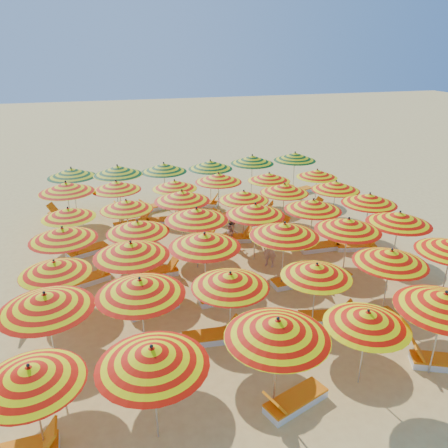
{
  "coord_description": "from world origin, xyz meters",
  "views": [
    {
      "loc": [
        -4.44,
        -15.19,
        8.3
      ],
      "look_at": [
        0.0,
        0.5,
        1.6
      ],
      "focal_mm": 35.0,
      "sensor_mm": 36.0,
      "label": 1
    }
  ],
  "objects_px": {
    "lounger_29": "(203,203)",
    "lounger_30": "(300,191)",
    "umbrella_9": "(317,271)",
    "lounger_23": "(229,216)",
    "lounger_17": "(87,251)",
    "umbrella_15": "(284,230)",
    "umbrella_7": "(140,287)",
    "umbrella_32": "(175,185)",
    "umbrella_33": "(218,178)",
    "umbrella_38": "(164,168)",
    "umbrella_19": "(138,227)",
    "lounger_25": "(307,208)",
    "umbrella_21": "(255,210)",
    "beachgoer_a": "(270,249)",
    "umbrella_17": "(399,218)",
    "lounger_19": "(233,238)",
    "umbrella_6": "(45,302)",
    "lounger_13": "(88,279)",
    "lounger_26": "(65,214)",
    "umbrella_14": "(205,240)",
    "umbrella_40": "(252,160)",
    "lounger_21": "(132,223)",
    "lounger_22": "(166,220)",
    "beachgoer_b": "(233,231)",
    "lounger_4": "(212,336)",
    "umbrella_4": "(445,301)",
    "umbrella_34": "(269,177)",
    "lounger_12": "(329,279)",
    "lounger_9": "(155,306)",
    "lounger_10": "(224,296)",
    "umbrella_13": "(131,249)",
    "umbrella_27": "(244,196)",
    "umbrella_23": "(369,199)",
    "umbrella_16": "(348,225)",
    "umbrella_1": "(152,357)",
    "umbrella_35": "(317,173)",
    "umbrella_10": "(391,257)",
    "umbrella_20": "(196,214)",
    "lounger_8": "(44,318)",
    "umbrella_3": "(367,319)",
    "umbrella_28": "(284,188)",
    "lounger_15": "(320,247)",
    "umbrella_25": "(126,205)",
    "umbrella_29": "(336,186)",
    "umbrella_18": "(63,234)",
    "umbrella_37": "(118,170)",
    "lounger_14": "(157,272)",
    "lounger_11": "(296,281)",
    "lounger_18": "(197,240)",
    "umbrella_2": "(277,329)",
    "umbrella_26": "(182,196)",
    "lounger_20": "(273,229)",
    "lounger_24": "(257,211)"
  },
  "relations": [
    {
      "from": "umbrella_1",
      "to": "umbrella_35",
      "type": "height_order",
      "value": "umbrella_1"
    },
    {
      "from": "umbrella_26",
      "to": "lounger_19",
      "type": "relative_size",
      "value": 1.55
    },
    {
      "from": "umbrella_28",
      "to": "lounger_15",
      "type": "height_order",
      "value": "umbrella_28"
    },
    {
      "from": "umbrella_7",
      "to": "umbrella_10",
      "type": "relative_size",
      "value": 0.87
    },
    {
      "from": "lounger_14",
      "to": "lounger_30",
      "type": "xyz_separation_m",
      "value": [
        9.7,
        7.91,
        0.0
      ]
    },
    {
      "from": "umbrella_40",
      "to": "lounger_12",
      "type": "xyz_separation_m",
      "value": [
        -0.38,
        -10.03,
        -2.16
      ]
    },
    {
      "from": "umbrella_15",
      "to": "lounger_17",
      "type": "distance_m",
      "value": 8.74
    },
    {
      "from": "umbrella_18",
      "to": "lounger_24",
      "type": "relative_size",
      "value": 1.38
    },
    {
      "from": "lounger_25",
      "to": "lounger_30",
      "type": "distance_m",
      "value": 3.1
    },
    {
      "from": "umbrella_2",
      "to": "umbrella_15",
      "type": "height_order",
      "value": "umbrella_15"
    },
    {
      "from": "umbrella_3",
      "to": "umbrella_25",
      "type": "distance_m",
      "value": 11.19
    },
    {
      "from": "umbrella_21",
      "to": "beachgoer_a",
      "type": "bearing_deg",
      "value": -59.55
    },
    {
      "from": "umbrella_27",
      "to": "umbrella_23",
      "type": "bearing_deg",
      "value": -23.57
    },
    {
      "from": "umbrella_17",
      "to": "lounger_19",
      "type": "height_order",
      "value": "umbrella_17"
    },
    {
      "from": "umbrella_4",
      "to": "umbrella_34",
      "type": "bearing_deg",
      "value": 89.42
    },
    {
      "from": "umbrella_21",
      "to": "lounger_11",
      "type": "height_order",
      "value": "umbrella_21"
    },
    {
      "from": "umbrella_20",
      "to": "lounger_21",
      "type": "xyz_separation_m",
      "value": [
        -2.16,
        5.1,
        -2.15
      ]
    },
    {
      "from": "lounger_13",
      "to": "lounger_26",
      "type": "height_order",
      "value": "same"
    },
    {
      "from": "lounger_17",
      "to": "lounger_29",
      "type": "distance_m",
      "value": 7.67
    },
    {
      "from": "umbrella_3",
      "to": "lounger_8",
      "type": "relative_size",
      "value": 1.52
    },
    {
      "from": "umbrella_2",
      "to": "lounger_18",
      "type": "distance_m",
      "value": 10.2
    },
    {
      "from": "umbrella_15",
      "to": "lounger_17",
      "type": "relative_size",
      "value": 1.57
    },
    {
      "from": "lounger_22",
      "to": "beachgoer_b",
      "type": "xyz_separation_m",
      "value": [
        2.51,
        -3.34,
        0.52
      ]
    },
    {
      "from": "lounger_4",
      "to": "lounger_26",
      "type": "height_order",
      "value": "same"
    },
    {
      "from": "umbrella_17",
      "to": "lounger_22",
      "type": "relative_size",
      "value": 1.78
    },
    {
      "from": "umbrella_6",
      "to": "lounger_25",
      "type": "relative_size",
      "value": 1.57
    },
    {
      "from": "umbrella_13",
      "to": "umbrella_19",
      "type": "distance_m",
      "value": 2.18
    },
    {
      "from": "beachgoer_b",
      "to": "beachgoer_a",
      "type": "bearing_deg",
      "value": -137.49
    },
    {
      "from": "umbrella_28",
      "to": "lounger_12",
      "type": "height_order",
      "value": "umbrella_28"
    },
    {
      "from": "umbrella_25",
      "to": "umbrella_29",
      "type": "relative_size",
      "value": 1.16
    },
    {
      "from": "umbrella_16",
      "to": "lounger_23",
      "type": "xyz_separation_m",
      "value": [
        -2.38,
        7.27,
        -2.11
      ]
    },
    {
      "from": "umbrella_7",
      "to": "lounger_13",
      "type": "bearing_deg",
      "value": 108.86
    },
    {
      "from": "umbrella_26",
      "to": "umbrella_33",
      "type": "bearing_deg",
      "value": 47.38
    },
    {
      "from": "umbrella_19",
      "to": "lounger_22",
      "type": "distance_m",
      "value": 5.98
    },
    {
      "from": "lounger_12",
      "to": "lounger_9",
      "type": "bearing_deg",
      "value": -12.43
    },
    {
      "from": "lounger_29",
      "to": "lounger_30",
      "type": "height_order",
      "value": "same"
    },
    {
      "from": "umbrella_19",
      "to": "lounger_25",
      "type": "height_order",
      "value": "umbrella_19"
    },
    {
      "from": "umbrella_7",
      "to": "umbrella_32",
      "type": "bearing_deg",
      "value": 75.02
    },
    {
      "from": "umbrella_6",
      "to": "beachgoer_b",
      "type": "bearing_deg",
      "value": 43.44
    },
    {
      "from": "umbrella_16",
      "to": "lounger_18",
      "type": "xyz_separation_m",
      "value": [
        -4.61,
        4.77,
        -2.11
      ]
    },
    {
      "from": "lounger_26",
      "to": "lounger_20",
      "type": "bearing_deg",
      "value": 175.67
    },
    {
      "from": "umbrella_9",
      "to": "lounger_23",
      "type": "xyz_separation_m",
      "value": [
        0.11,
        9.73,
        -1.87
      ]
    },
    {
      "from": "umbrella_33",
      "to": "lounger_23",
      "type": "bearing_deg",
      "value": -14.65
    },
    {
      "from": "umbrella_18",
      "to": "umbrella_37",
      "type": "height_order",
      "value": "umbrella_37"
    },
    {
      "from": "lounger_30",
      "to": "umbrella_14",
      "type": "bearing_deg",
      "value": 30.99
    },
    {
      "from": "umbrella_32",
      "to": "lounger_10",
      "type": "height_order",
      "value": "umbrella_32"
    },
    {
      "from": "umbrella_40",
      "to": "lounger_21",
      "type": "relative_size",
      "value": 1.79
    },
    {
      "from": "umbrella_33",
      "to": "umbrella_38",
      "type": "height_order",
      "value": "umbrella_38"
    },
    {
      "from": "lounger_8",
      "to": "lounger_10",
      "type": "bearing_deg",
      "value": 176.93
    },
    {
      "from": "umbrella_19",
      "to": "lounger_26",
      "type": "bearing_deg",
      "value": 112.33
    }
  ]
}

